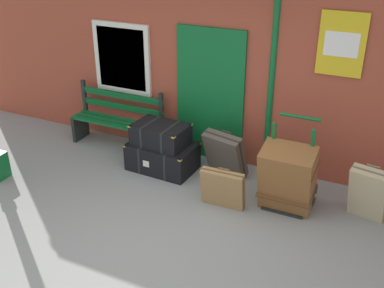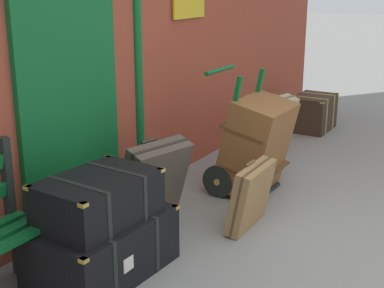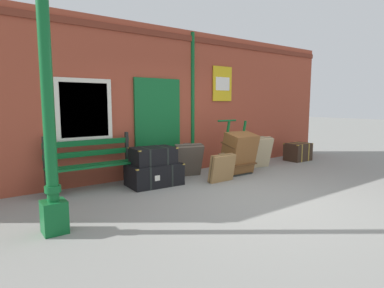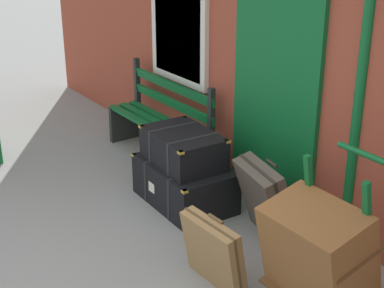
% 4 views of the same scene
% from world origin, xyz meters
% --- Properties ---
extents(ground_plane, '(60.00, 60.00, 0.00)m').
position_xyz_m(ground_plane, '(0.00, 0.00, 0.00)').
color(ground_plane, gray).
extents(brick_facade, '(10.40, 0.35, 3.20)m').
position_xyz_m(brick_facade, '(-0.02, 2.60, 1.60)').
color(brick_facade, '#9E422D').
rests_on(brick_facade, ground).
extents(platform_bench, '(1.60, 0.43, 1.01)m').
position_xyz_m(platform_bench, '(-1.91, 2.16, 0.44)').
color(platform_bench, '#0F5B28').
rests_on(platform_bench, ground).
extents(steamer_trunk_base, '(1.04, 0.70, 0.43)m').
position_xyz_m(steamer_trunk_base, '(-0.84, 1.75, 0.21)').
color(steamer_trunk_base, black).
rests_on(steamer_trunk_base, ground).
extents(steamer_trunk_middle, '(0.85, 0.60, 0.33)m').
position_xyz_m(steamer_trunk_middle, '(-0.86, 1.75, 0.58)').
color(steamer_trunk_middle, black).
rests_on(steamer_trunk_middle, steamer_trunk_base).
extents(porters_trolley, '(0.71, 0.59, 1.20)m').
position_xyz_m(porters_trolley, '(1.17, 1.65, 0.27)').
color(porters_trolley, black).
rests_on(porters_trolley, ground).
extents(large_brown_trunk, '(0.70, 0.62, 0.95)m').
position_xyz_m(large_brown_trunk, '(1.17, 1.48, 0.48)').
color(large_brown_trunk, brown).
rests_on(large_brown_trunk, ground).
extents(suitcase_olive, '(0.52, 0.44, 0.77)m').
position_xyz_m(suitcase_olive, '(2.16, 1.70, 0.38)').
color(suitcase_olive, tan).
rests_on(suitcase_olive, ground).
extents(suitcase_slate, '(0.68, 0.52, 0.72)m').
position_xyz_m(suitcase_slate, '(0.11, 1.96, 0.36)').
color(suitcase_slate, '#51473D').
rests_on(suitcase_slate, ground).
extents(suitcase_umber, '(0.60, 0.24, 0.58)m').
position_xyz_m(suitcase_umber, '(0.39, 1.17, 0.28)').
color(suitcase_umber, olive).
rests_on(suitcase_umber, ground).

